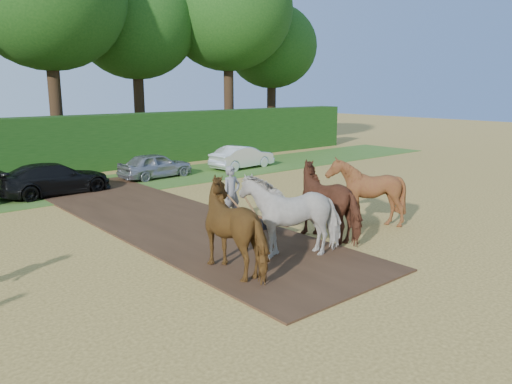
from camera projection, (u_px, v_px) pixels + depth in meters
ground at (265, 292)px, 11.18m from camera, size 120.00×120.00×0.00m
earth_strip at (165, 218)px, 17.34m from camera, size 4.50×17.00×0.05m
grass_verge at (52, 192)px, 21.62m from camera, size 50.00×5.00×0.03m
hedgerow at (19, 149)px, 24.67m from camera, size 46.00×1.60×3.00m
plough_team at (310, 207)px, 14.36m from camera, size 7.38×5.54×2.27m
parked_cars at (24, 181)px, 20.66m from camera, size 24.80×2.92×1.45m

